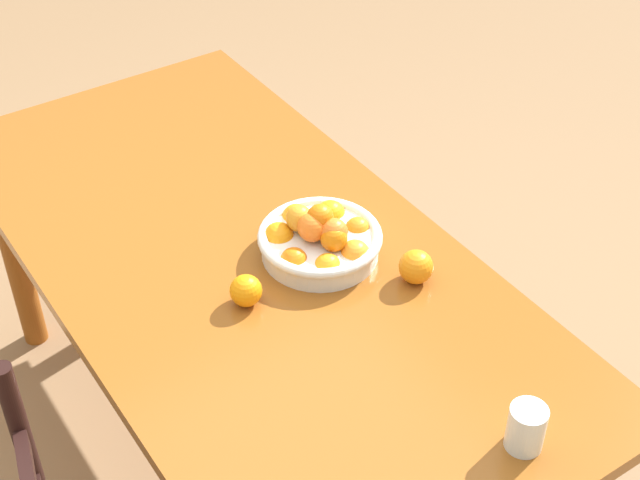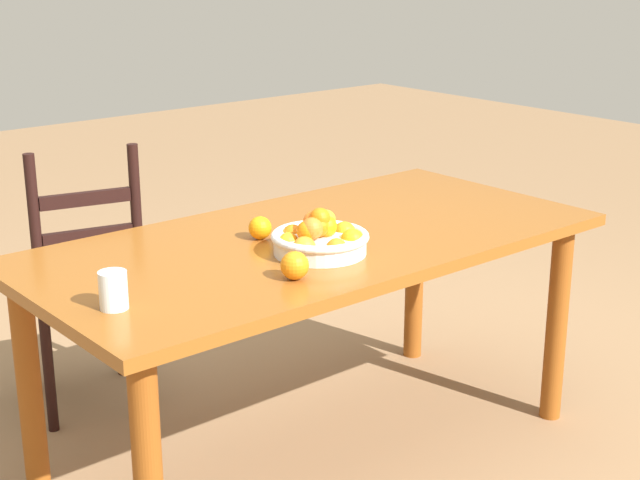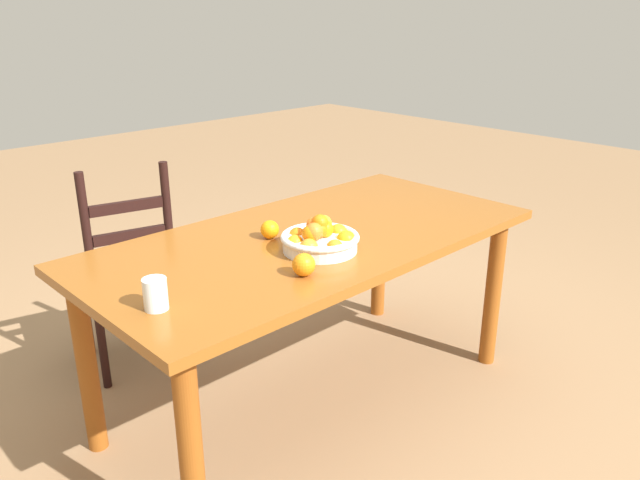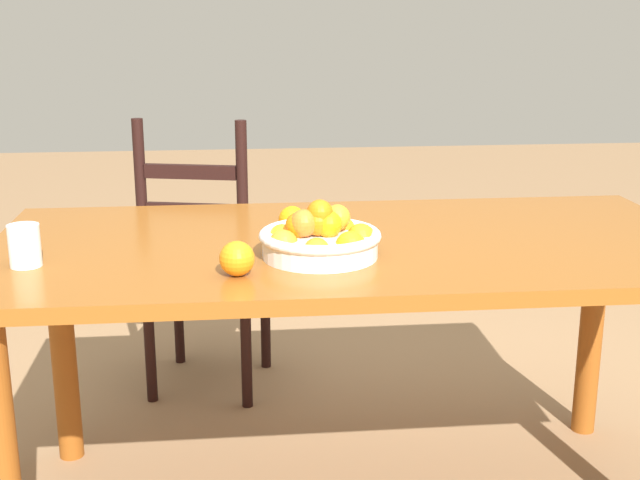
{
  "view_description": "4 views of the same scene",
  "coord_description": "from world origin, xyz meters",
  "views": [
    {
      "loc": [
        -1.46,
        0.77,
        2.11
      ],
      "look_at": [
        -0.09,
        -0.14,
        0.78
      ],
      "focal_mm": 53.23,
      "sensor_mm": 36.0,
      "label": 1
    },
    {
      "loc": [
        -1.74,
        -2.1,
        1.58
      ],
      "look_at": [
        -0.09,
        -0.14,
        0.78
      ],
      "focal_mm": 53.19,
      "sensor_mm": 36.0,
      "label": 2
    },
    {
      "loc": [
        -1.52,
        -1.63,
        1.55
      ],
      "look_at": [
        -0.09,
        -0.14,
        0.78
      ],
      "focal_mm": 35.13,
      "sensor_mm": 36.0,
      "label": 3
    },
    {
      "loc": [
        -0.28,
        -1.99,
        1.29
      ],
      "look_at": [
        -0.09,
        -0.14,
        0.78
      ],
      "focal_mm": 47.56,
      "sensor_mm": 36.0,
      "label": 4
    }
  ],
  "objects": [
    {
      "name": "fruit_bowl",
      "position": [
        -0.09,
        -0.14,
        0.78
      ],
      "size": [
        0.28,
        0.28,
        0.13
      ],
      "color": "silver",
      "rests_on": "dining_table"
    },
    {
      "name": "orange_loose_0",
      "position": [
        -0.14,
        0.08,
        0.77
      ],
      "size": [
        0.07,
        0.07,
        0.07
      ],
      "primitive_type": "sphere",
      "color": "orange",
      "rests_on": "dining_table"
    },
    {
      "name": "orange_loose_1",
      "position": [
        -0.28,
        -0.26,
        0.77
      ],
      "size": [
        0.08,
        0.08,
        0.08
      ],
      "primitive_type": "sphere",
      "color": "orange",
      "rests_on": "dining_table"
    },
    {
      "name": "dining_table",
      "position": [
        0.0,
        0.0,
        0.64
      ],
      "size": [
        1.76,
        0.86,
        0.74
      ],
      "color": "brown",
      "rests_on": "ground"
    },
    {
      "name": "chair_near_window",
      "position": [
        -0.39,
        0.77,
        0.45
      ],
      "size": [
        0.46,
        0.46,
        0.96
      ],
      "rotation": [
        0.0,
        0.0,
        2.91
      ],
      "color": "black",
      "rests_on": "ground"
    },
    {
      "name": "drinking_glass",
      "position": [
        -0.75,
        -0.15,
        0.78
      ],
      "size": [
        0.07,
        0.07,
        0.09
      ],
      "primitive_type": "cylinder",
      "color": "silver",
      "rests_on": "dining_table"
    }
  ]
}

